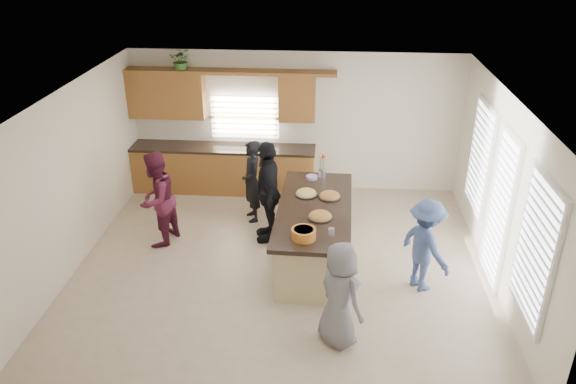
# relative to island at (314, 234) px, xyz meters

# --- Properties ---
(floor) EXTENTS (6.50, 6.50, 0.00)m
(floor) POSITION_rel_island_xyz_m (-0.50, -0.22, -0.45)
(floor) COLOR #CAB096
(floor) RESTS_ON ground
(room_shell) EXTENTS (6.52, 6.02, 2.81)m
(room_shell) POSITION_rel_island_xyz_m (-0.50, -0.22, 1.45)
(room_shell) COLOR silver
(room_shell) RESTS_ON ground
(back_cabinetry) EXTENTS (4.08, 0.66, 2.46)m
(back_cabinetry) POSITION_rel_island_xyz_m (-1.97, 2.51, 0.46)
(back_cabinetry) COLOR olive
(back_cabinetry) RESTS_ON ground
(right_wall_glazing) EXTENTS (0.06, 4.00, 2.25)m
(right_wall_glazing) POSITION_rel_island_xyz_m (2.72, -0.35, 0.89)
(right_wall_glazing) COLOR white
(right_wall_glazing) RESTS_ON ground
(island) EXTENTS (1.22, 2.73, 0.95)m
(island) POSITION_rel_island_xyz_m (0.00, 0.00, 0.00)
(island) COLOR #CAB77D
(island) RESTS_ON ground
(platter_front) EXTENTS (0.39, 0.39, 0.16)m
(platter_front) POSITION_rel_island_xyz_m (0.10, -0.36, 0.52)
(platter_front) COLOR black
(platter_front) RESTS_ON island
(platter_mid) EXTENTS (0.37, 0.37, 0.15)m
(platter_mid) POSITION_rel_island_xyz_m (0.23, 0.35, 0.52)
(platter_mid) COLOR black
(platter_mid) RESTS_ON island
(platter_back) EXTENTS (0.38, 0.38, 0.15)m
(platter_back) POSITION_rel_island_xyz_m (-0.15, 0.41, 0.52)
(platter_back) COLOR black
(platter_back) RESTS_ON island
(salad_bowl) EXTENTS (0.35, 0.35, 0.15)m
(salad_bowl) POSITION_rel_island_xyz_m (-0.12, -0.98, 0.58)
(salad_bowl) COLOR #C77224
(salad_bowl) RESTS_ON island
(clear_cup) EXTENTS (0.09, 0.09, 0.11)m
(clear_cup) POSITION_rel_island_xyz_m (0.27, -0.86, 0.55)
(clear_cup) COLOR white
(clear_cup) RESTS_ON island
(plate_stack) EXTENTS (0.20, 0.20, 0.05)m
(plate_stack) POSITION_rel_island_xyz_m (-0.09, 1.07, 0.52)
(plate_stack) COLOR #AF8DCD
(plate_stack) RESTS_ON island
(flower_vase) EXTENTS (0.14, 0.14, 0.44)m
(flower_vase) POSITION_rel_island_xyz_m (0.09, 1.14, 0.72)
(flower_vase) COLOR silver
(flower_vase) RESTS_ON island
(potted_plant) EXTENTS (0.45, 0.40, 0.46)m
(potted_plant) POSITION_rel_island_xyz_m (-2.65, 2.60, 2.18)
(potted_plant) COLOR #3D732E
(potted_plant) RESTS_ON back_cabinetry
(woman_left_back) EXTENTS (0.53, 0.65, 1.53)m
(woman_left_back) POSITION_rel_island_xyz_m (-1.17, 1.28, 0.31)
(woman_left_back) COLOR black
(woman_left_back) RESTS_ON ground
(woman_left_mid) EXTENTS (0.82, 0.94, 1.65)m
(woman_left_mid) POSITION_rel_island_xyz_m (-2.64, 0.31, 0.37)
(woman_left_mid) COLOR #5A1B33
(woman_left_mid) RESTS_ON ground
(woman_left_front) EXTENTS (0.59, 1.10, 1.79)m
(woman_left_front) POSITION_rel_island_xyz_m (-0.81, 0.62, 0.44)
(woman_left_front) COLOR black
(woman_left_front) RESTS_ON ground
(woman_right_back) EXTENTS (0.97, 1.08, 1.46)m
(woman_right_back) POSITION_rel_island_xyz_m (1.65, -0.67, 0.28)
(woman_right_back) COLOR #374A79
(woman_right_back) RESTS_ON ground
(woman_right_front) EXTENTS (0.82, 0.85, 1.47)m
(woman_right_front) POSITION_rel_island_xyz_m (0.39, -1.98, 0.28)
(woman_right_front) COLOR slate
(woman_right_front) RESTS_ON ground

